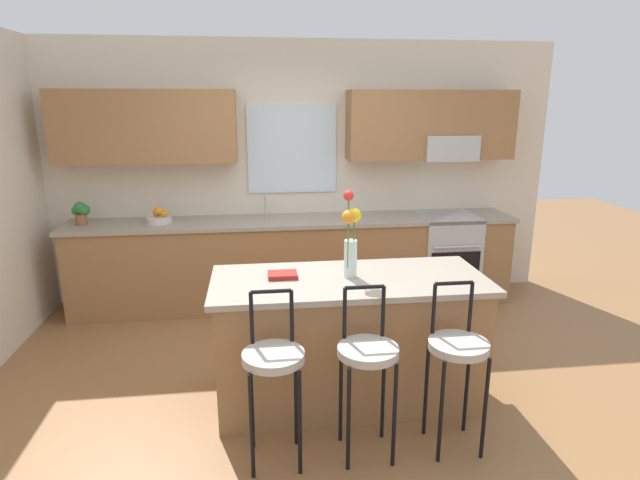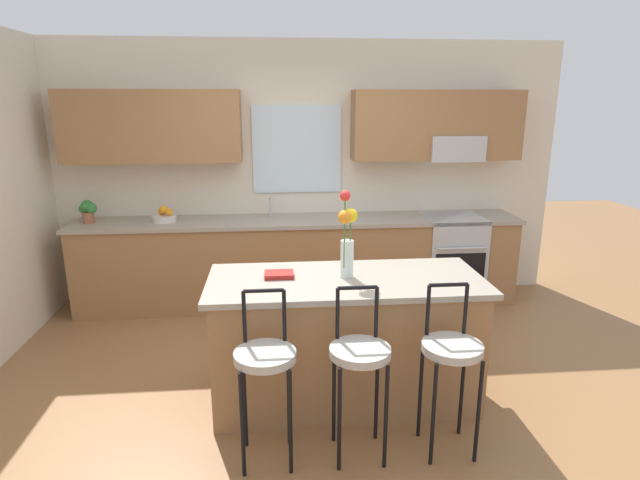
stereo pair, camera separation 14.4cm
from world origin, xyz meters
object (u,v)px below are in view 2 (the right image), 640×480
(bar_stool_near, at_px, (265,363))
(flower_vase, at_px, (347,237))
(kitchen_island, at_px, (345,339))
(bar_stool_far, at_px, (451,355))
(cookbook, at_px, (279,275))
(oven_range, at_px, (450,258))
(bar_stool_middle, at_px, (360,359))
(fruit_bowl_oranges, at_px, (164,217))
(potted_plant_small, at_px, (88,210))

(bar_stool_near, distance_m, flower_vase, 1.02)
(kitchen_island, xyz_separation_m, bar_stool_far, (0.55, -0.61, 0.17))
(cookbook, bearing_deg, oven_range, 43.79)
(oven_range, xyz_separation_m, flower_vase, (-1.39, -1.83, 0.75))
(bar_stool_near, relative_size, flower_vase, 1.74)
(bar_stool_middle, height_order, cookbook, bar_stool_middle)
(kitchen_island, relative_size, flower_vase, 3.15)
(bar_stool_middle, distance_m, fruit_bowl_oranges, 2.96)
(bar_stool_far, bearing_deg, kitchen_island, 131.90)
(fruit_bowl_oranges, bearing_deg, bar_stool_far, -49.43)
(oven_range, bearing_deg, flower_vase, -127.27)
(bar_stool_near, xyz_separation_m, bar_stool_middle, (0.55, 0.00, 0.00))
(flower_vase, relative_size, potted_plant_small, 2.60)
(bar_stool_far, height_order, fruit_bowl_oranges, fruit_bowl_oranges)
(bar_stool_middle, height_order, flower_vase, flower_vase)
(bar_stool_far, distance_m, potted_plant_small, 3.81)
(kitchen_island, xyz_separation_m, cookbook, (-0.45, 0.07, 0.47))
(flower_vase, bearing_deg, bar_stool_middle, -90.66)
(kitchen_island, xyz_separation_m, bar_stool_middle, (0.00, -0.61, 0.17))
(kitchen_island, height_order, bar_stool_far, bar_stool_far)
(cookbook, bearing_deg, bar_stool_far, -34.19)
(bar_stool_near, relative_size, cookbook, 5.21)
(bar_stool_near, distance_m, fruit_bowl_oranges, 2.71)
(bar_stool_near, relative_size, bar_stool_middle, 1.00)
(oven_range, height_order, potted_plant_small, potted_plant_small)
(bar_stool_near, xyz_separation_m, flower_vase, (0.56, 0.63, 0.57))
(bar_stool_middle, bearing_deg, kitchen_island, 90.00)
(bar_stool_far, relative_size, potted_plant_small, 4.53)
(oven_range, height_order, fruit_bowl_oranges, fruit_bowl_oranges)
(oven_range, height_order, kitchen_island, same)
(bar_stool_middle, xyz_separation_m, bar_stool_far, (0.55, 0.00, 0.00))
(bar_stool_middle, height_order, fruit_bowl_oranges, fruit_bowl_oranges)
(bar_stool_far, distance_m, fruit_bowl_oranges, 3.29)
(flower_vase, bearing_deg, kitchen_island, -111.31)
(flower_vase, distance_m, potted_plant_small, 2.97)
(potted_plant_small, bearing_deg, cookbook, -44.10)
(fruit_bowl_oranges, bearing_deg, cookbook, -58.07)
(fruit_bowl_oranges, distance_m, potted_plant_small, 0.74)
(oven_range, distance_m, bar_stool_near, 3.14)
(oven_range, distance_m, potted_plant_small, 3.75)
(bar_stool_middle, bearing_deg, flower_vase, 89.34)
(kitchen_island, bearing_deg, potted_plant_small, 141.05)
(flower_vase, bearing_deg, bar_stool_near, -131.42)
(potted_plant_small, bearing_deg, bar_stool_far, -40.94)
(oven_range, bearing_deg, fruit_bowl_oranges, 179.44)
(bar_stool_middle, bearing_deg, potted_plant_small, 132.96)
(flower_vase, xyz_separation_m, potted_plant_small, (-2.32, 1.85, -0.16))
(oven_range, bearing_deg, cookbook, -136.21)
(bar_stool_near, relative_size, bar_stool_far, 1.00)
(fruit_bowl_oranges, bearing_deg, flower_vase, -49.46)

